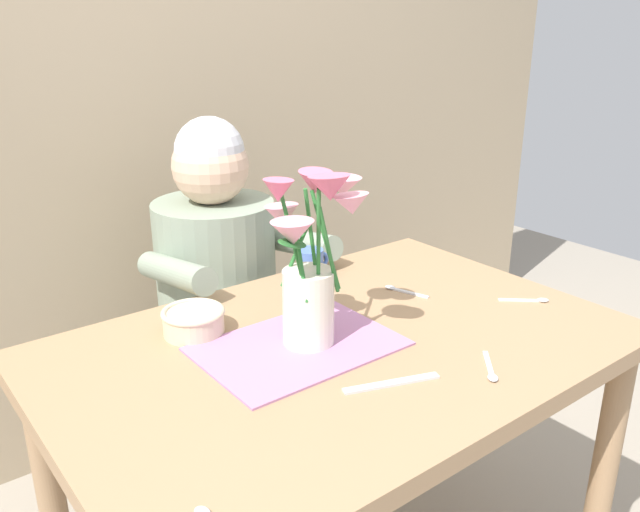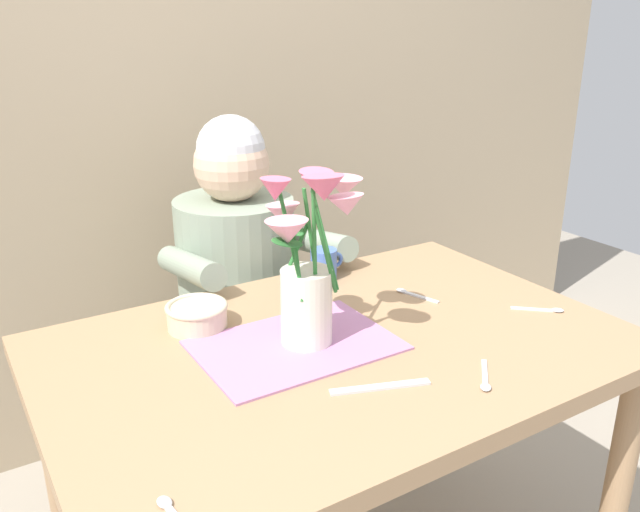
{
  "view_description": "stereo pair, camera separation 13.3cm",
  "coord_description": "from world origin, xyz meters",
  "px_view_note": "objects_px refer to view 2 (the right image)",
  "views": [
    {
      "loc": [
        -0.79,
        -0.94,
        1.38
      ],
      "look_at": [
        -0.02,
        0.05,
        0.92
      ],
      "focal_mm": 36.65,
      "sensor_mm": 36.0,
      "label": 1
    },
    {
      "loc": [
        -0.68,
        -1.02,
        1.38
      ],
      "look_at": [
        -0.02,
        0.05,
        0.92
      ],
      "focal_mm": 36.65,
      "sensor_mm": 36.0,
      "label": 2
    }
  ],
  "objects_px": {
    "seated_person": "(239,309)",
    "tea_cup": "(324,264)",
    "ceramic_bowl": "(197,315)",
    "dinner_knife": "(380,387)",
    "flower_vase": "(308,258)"
  },
  "relations": [
    {
      "from": "seated_person",
      "to": "flower_vase",
      "type": "bearing_deg",
      "value": -103.21
    },
    {
      "from": "ceramic_bowl",
      "to": "dinner_knife",
      "type": "xyz_separation_m",
      "value": [
        0.19,
        -0.41,
        -0.03
      ]
    },
    {
      "from": "flower_vase",
      "to": "ceramic_bowl",
      "type": "xyz_separation_m",
      "value": [
        -0.17,
        0.2,
        -0.16
      ]
    },
    {
      "from": "seated_person",
      "to": "dinner_knife",
      "type": "bearing_deg",
      "value": -98.82
    },
    {
      "from": "ceramic_bowl",
      "to": "dinner_knife",
      "type": "relative_size",
      "value": 0.72
    },
    {
      "from": "flower_vase",
      "to": "ceramic_bowl",
      "type": "height_order",
      "value": "flower_vase"
    },
    {
      "from": "tea_cup",
      "to": "seated_person",
      "type": "bearing_deg",
      "value": 110.87
    },
    {
      "from": "seated_person",
      "to": "flower_vase",
      "type": "xyz_separation_m",
      "value": [
        -0.11,
        -0.59,
        0.37
      ]
    },
    {
      "from": "seated_person",
      "to": "flower_vase",
      "type": "relative_size",
      "value": 3.02
    },
    {
      "from": "flower_vase",
      "to": "tea_cup",
      "type": "height_order",
      "value": "flower_vase"
    },
    {
      "from": "flower_vase",
      "to": "dinner_knife",
      "type": "distance_m",
      "value": 0.29
    },
    {
      "from": "ceramic_bowl",
      "to": "tea_cup",
      "type": "xyz_separation_m",
      "value": [
        0.39,
        0.1,
        0.01
      ]
    },
    {
      "from": "seated_person",
      "to": "tea_cup",
      "type": "relative_size",
      "value": 12.2
    },
    {
      "from": "tea_cup",
      "to": "dinner_knife",
      "type": "bearing_deg",
      "value": -111.29
    },
    {
      "from": "ceramic_bowl",
      "to": "dinner_knife",
      "type": "distance_m",
      "value": 0.45
    }
  ]
}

